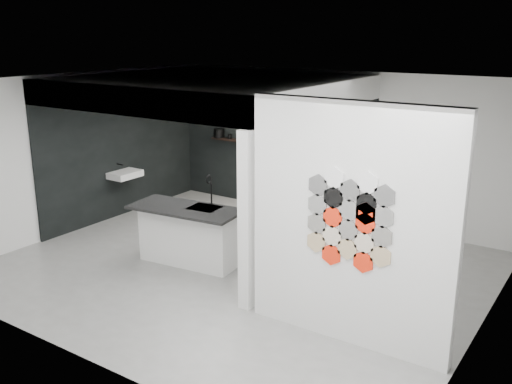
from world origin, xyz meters
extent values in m
cube|color=slate|center=(0.00, 0.00, -0.01)|extent=(7.00, 6.00, 0.01)
cube|color=silver|center=(2.23, -1.00, 1.40)|extent=(2.45, 0.15, 2.80)
cube|color=black|center=(-1.30, 2.97, 1.18)|extent=(4.40, 0.04, 2.35)
cube|color=black|center=(-3.47, 1.00, 1.18)|extent=(0.04, 4.00, 2.35)
cube|color=silver|center=(-1.30, 1.00, 2.55)|extent=(4.40, 4.00, 0.40)
cube|color=silver|center=(0.82, -1.00, 1.18)|extent=(0.16, 0.16, 2.35)
cube|color=silver|center=(-1.30, -0.92, 2.55)|extent=(4.40, 0.16, 0.40)
cube|color=silver|center=(-3.24, 0.80, 0.85)|extent=(0.40, 0.60, 0.12)
cube|color=black|center=(-1.20, 2.87, 1.30)|extent=(3.00, 0.15, 0.04)
cube|color=silver|center=(-0.77, -0.25, 0.44)|extent=(1.58, 0.72, 0.88)
cube|color=black|center=(-0.76, -0.33, 0.90)|extent=(1.81, 0.95, 0.04)
cube|color=black|center=(-0.52, -0.17, 0.91)|extent=(0.50, 0.43, 0.02)
cylinder|color=black|center=(-0.55, 0.03, 1.12)|extent=(0.03, 0.03, 0.41)
torus|color=black|center=(-0.54, -0.03, 1.33)|extent=(0.04, 0.14, 0.14)
cylinder|color=black|center=(-2.55, 2.87, 1.41)|extent=(0.25, 0.25, 0.19)
ellipsoid|color=black|center=(0.10, 2.87, 1.41)|extent=(0.24, 0.24, 0.17)
cylinder|color=gray|center=(0.15, 2.87, 1.37)|extent=(0.17, 0.17, 0.11)
cylinder|color=gray|center=(0.15, 2.87, 1.39)|extent=(0.12, 0.12, 0.14)
cylinder|color=black|center=(-1.55, 2.87, 1.39)|extent=(0.06, 0.06, 0.14)
cylinder|color=black|center=(-2.28, 2.87, 1.37)|extent=(0.11, 0.11, 0.10)
cylinder|color=tan|center=(1.86, -1.09, 1.16)|extent=(0.26, 0.02, 0.26)
cylinder|color=#66635E|center=(1.86, -1.09, 1.39)|extent=(0.26, 0.02, 0.26)
cylinder|color=silver|center=(1.86, -1.09, 1.61)|extent=(0.26, 0.02, 0.26)
cylinder|color=black|center=(1.86, -1.09, 1.84)|extent=(0.26, 0.02, 0.26)
cylinder|color=red|center=(2.06, -1.09, 1.05)|extent=(0.26, 0.02, 0.26)
cylinder|color=beige|center=(2.06, -1.09, 1.27)|extent=(0.26, 0.02, 0.26)
cylinder|color=red|center=(2.06, -1.09, 1.50)|extent=(0.26, 0.02, 0.26)
cylinder|color=black|center=(2.06, -1.09, 1.73)|extent=(0.26, 0.02, 0.26)
cylinder|color=white|center=(2.06, -1.09, 1.95)|extent=(0.26, 0.02, 0.26)
cylinder|color=tan|center=(2.25, -1.09, 1.16)|extent=(0.26, 0.02, 0.26)
cylinder|color=#66635E|center=(2.25, -1.09, 1.39)|extent=(0.26, 0.02, 0.26)
cylinder|color=silver|center=(2.25, -1.09, 1.61)|extent=(0.26, 0.02, 0.26)
cylinder|color=black|center=(2.25, -1.09, 1.84)|extent=(0.26, 0.02, 0.26)
cylinder|color=red|center=(2.44, -1.09, 1.05)|extent=(0.26, 0.02, 0.26)
cylinder|color=beige|center=(2.44, -1.09, 1.27)|extent=(0.26, 0.02, 0.26)
cylinder|color=red|center=(2.44, -1.09, 1.50)|extent=(0.26, 0.02, 0.26)
cylinder|color=black|center=(2.44, -1.09, 1.73)|extent=(0.26, 0.02, 0.26)
cylinder|color=white|center=(2.44, -1.09, 1.95)|extent=(0.26, 0.02, 0.26)
cylinder|color=tan|center=(2.64, -1.09, 1.16)|extent=(0.26, 0.02, 0.26)
cylinder|color=#66635E|center=(2.64, -1.09, 1.39)|extent=(0.26, 0.02, 0.26)
cylinder|color=silver|center=(2.64, -1.09, 1.61)|extent=(0.26, 0.02, 0.26)
cylinder|color=black|center=(2.64, -1.09, 1.84)|extent=(0.26, 0.02, 0.26)
cylinder|color=red|center=(2.44, -1.09, 1.61)|extent=(0.26, 0.02, 0.26)
camera|label=1|loc=(4.69, -6.57, 3.51)|focal=40.00mm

